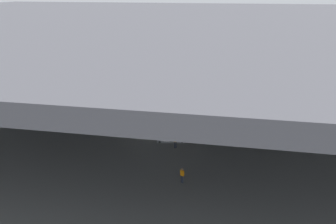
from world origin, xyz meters
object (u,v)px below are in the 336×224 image
(airplane_main, at_px, (168,98))
(crew_worker_by_stairs, at_px, (175,141))
(crew_worker_near_nose, at_px, (182,175))
(boarding_stairs, at_px, (171,136))

(airplane_main, relative_size, crew_worker_by_stairs, 19.55)
(airplane_main, height_order, crew_worker_near_nose, airplane_main)
(boarding_stairs, xyz_separation_m, crew_worker_by_stairs, (0.94, -2.10, 0.26))
(boarding_stairs, relative_size, crew_worker_near_nose, 2.66)
(boarding_stairs, xyz_separation_m, crew_worker_near_nose, (3.31, -10.79, 0.25))
(airplane_main, relative_size, boarding_stairs, 7.43)
(crew_worker_near_nose, height_order, crew_worker_by_stairs, crew_worker_by_stairs)
(crew_worker_near_nose, bearing_deg, crew_worker_by_stairs, 105.25)
(crew_worker_near_nose, bearing_deg, boarding_stairs, 107.03)
(boarding_stairs, distance_m, crew_worker_near_nose, 11.29)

